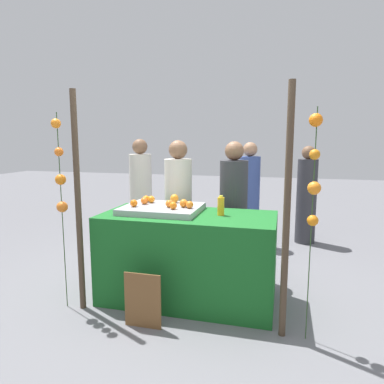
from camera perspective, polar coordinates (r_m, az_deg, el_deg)
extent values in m
plane|color=slate|center=(3.73, -0.62, -17.03)|extent=(24.00, 24.00, 0.00)
cube|color=#196023|center=(3.56, -0.63, -10.61)|extent=(1.71, 0.82, 0.88)
cube|color=#9EA0A5|center=(3.57, -4.92, -2.75)|extent=(0.77, 0.64, 0.06)
sphere|color=orange|center=(3.75, -6.68, -1.19)|extent=(0.08, 0.08, 0.08)
sphere|color=orange|center=(3.73, -2.90, -1.06)|extent=(0.09, 0.09, 0.09)
sphere|color=orange|center=(3.38, -3.10, -2.23)|extent=(0.07, 0.07, 0.07)
sphere|color=orange|center=(3.67, -7.82, -1.43)|extent=(0.07, 0.07, 0.07)
sphere|color=orange|center=(3.55, -9.51, -1.82)|extent=(0.07, 0.07, 0.07)
sphere|color=orange|center=(3.78, -7.49, -1.13)|extent=(0.07, 0.07, 0.07)
sphere|color=orange|center=(3.42, -0.39, -2.09)|extent=(0.07, 0.07, 0.07)
sphere|color=orange|center=(3.47, -3.74, -1.93)|extent=(0.08, 0.08, 0.08)
sphere|color=orange|center=(3.47, -1.38, -1.85)|extent=(0.08, 0.08, 0.08)
cylinder|color=#EFA61C|center=(3.39, 4.75, -2.36)|extent=(0.07, 0.07, 0.18)
cylinder|color=yellow|center=(3.37, 4.77, -0.74)|extent=(0.04, 0.04, 0.02)
cube|color=brown|center=(3.16, -8.09, -17.32)|extent=(0.33, 0.01, 0.50)
cube|color=black|center=(3.17, -7.98, -17.22)|extent=(0.31, 0.02, 0.48)
cylinder|color=beige|center=(4.16, -2.23, -4.18)|extent=(0.32, 0.32, 1.39)
sphere|color=brown|center=(4.06, -2.30, 6.94)|extent=(0.22, 0.22, 0.22)
cylinder|color=#333338|center=(4.07, 6.75, -4.59)|extent=(0.32, 0.32, 1.38)
sphere|color=brown|center=(3.97, 6.95, 6.70)|extent=(0.22, 0.22, 0.22)
cylinder|color=#333338|center=(5.72, 18.20, -1.47)|extent=(0.30, 0.30, 1.31)
sphere|color=brown|center=(5.64, 18.57, 6.15)|extent=(0.21, 0.21, 0.21)
cylinder|color=beige|center=(5.19, -8.34, -1.61)|extent=(0.33, 0.33, 1.40)
sphere|color=brown|center=(5.11, -8.53, 7.37)|extent=(0.22, 0.22, 0.22)
cylinder|color=#384C8C|center=(5.38, 9.31, -1.50)|extent=(0.32, 0.32, 1.36)
sphere|color=#A87A59|center=(5.30, 9.52, 6.91)|extent=(0.21, 0.21, 0.21)
cylinder|color=#473828|center=(3.40, -18.15, -1.75)|extent=(0.06, 0.06, 2.06)
cylinder|color=#473828|center=(2.86, 15.26, -3.53)|extent=(0.06, 0.06, 2.06)
cylinder|color=#2D4C23|center=(3.49, -20.50, -3.28)|extent=(0.01, 0.01, 1.86)
sphere|color=orange|center=(3.43, -21.41, 10.42)|extent=(0.09, 0.09, 0.09)
sphere|color=orange|center=(3.42, -20.96, 6.16)|extent=(0.08, 0.08, 0.08)
sphere|color=orange|center=(3.44, -20.73, 1.91)|extent=(0.10, 0.10, 0.10)
sphere|color=orange|center=(3.47, -20.49, -2.29)|extent=(0.10, 0.10, 0.10)
cylinder|color=#2D4C23|center=(2.88, 18.95, -5.65)|extent=(0.01, 0.01, 1.86)
sphere|color=orange|center=(2.81, 19.62, 11.04)|extent=(0.10, 0.10, 0.10)
sphere|color=orange|center=(2.79, 19.45, 5.81)|extent=(0.08, 0.08, 0.08)
sphere|color=orange|center=(2.81, 19.38, 0.60)|extent=(0.10, 0.10, 0.10)
sphere|color=orange|center=(2.87, 19.16, -4.43)|extent=(0.09, 0.09, 0.09)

